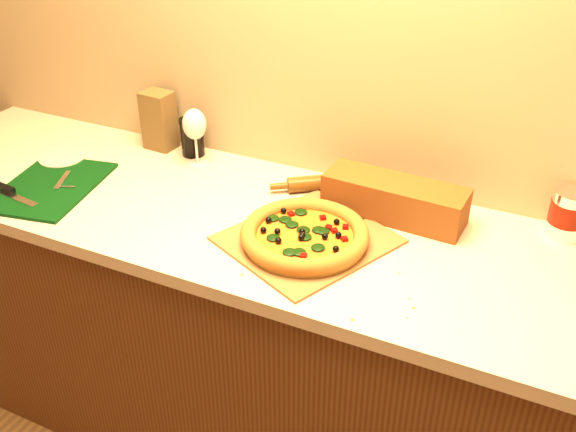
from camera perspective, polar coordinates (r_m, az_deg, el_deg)
The scene contains 13 objects.
cabinet at distance 2.06m, azimuth 1.55°, elevation -12.25°, with size 2.80×0.65×0.86m, color #4D2310.
countertop at distance 1.78m, azimuth 1.75°, elevation -1.70°, with size 2.84×0.68×0.04m, color beige.
pizza_peel at distance 1.72m, azimuth 2.16°, elevation -1.92°, with size 0.50×0.58×0.01m.
pizza at distance 1.69m, azimuth 1.49°, elevation -1.71°, with size 0.34×0.34×0.05m.
cutting_board at distance 2.10m, azimuth -20.49°, elevation 2.48°, with size 0.33×0.41×0.03m.
bottle_cap at distance 2.12m, azimuth -21.29°, elevation 2.61°, with size 0.03×0.03×0.01m, color black.
rolling_pin at distance 1.96m, azimuth 3.44°, elevation 3.04°, with size 0.29×0.22×0.05m.
coffee_canister at distance 1.86m, azimuth 23.65°, elevation 0.22°, with size 0.10×0.10×0.13m.
bread_bag at distance 1.82m, azimuth 9.43°, elevation 1.49°, with size 0.40×0.13×0.11m, color #662C13.
wine_glass at distance 2.08m, azimuth -8.31°, elevation 7.94°, with size 0.08×0.08×0.19m.
paper_bag at distance 2.23m, azimuth -11.39°, elevation 8.34°, with size 0.10×0.08×0.20m, color brown.
dark_jar at distance 2.17m, azimuth -8.51°, elevation 6.99°, with size 0.08×0.08×0.13m.
side_plate at distance 2.26m, azimuth -19.42°, elevation 4.82°, with size 0.15×0.15×0.01m, color beige.
Camera 1 is at (0.59, 0.06, 1.85)m, focal length 40.00 mm.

